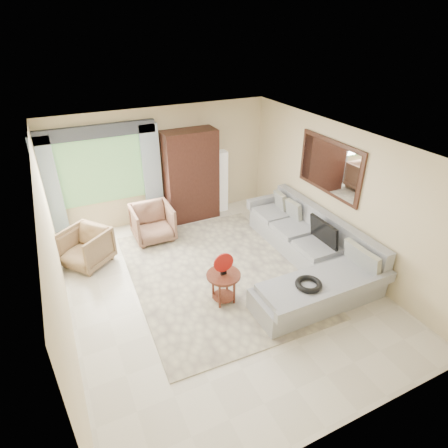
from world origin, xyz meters
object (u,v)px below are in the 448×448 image
coffee_table (224,287)px  armoire (191,176)px  sectional_sofa (309,254)px  tv_screen (324,232)px  armchair_left (86,248)px  floor_lamp (221,181)px  armchair_right (153,223)px  potted_plant (70,236)px

coffee_table → armoire: bearing=78.0°
sectional_sofa → tv_screen: 0.51m
armchair_left → armoire: bearing=72.1°
armoire → tv_screen: bearing=-62.9°
floor_lamp → armchair_right: bearing=-161.4°
tv_screen → floor_lamp: floor_lamp is taller
armchair_right → sectional_sofa: bearing=-43.7°
coffee_table → armchair_left: bearing=131.6°
armchair_right → armoire: (1.13, 0.59, 0.66)m
armchair_right → floor_lamp: 2.07m
coffee_table → armoire: (0.66, 3.10, 0.75)m
tv_screen → floor_lamp: (-0.70, 2.99, 0.03)m
armoire → floor_lamp: (0.80, 0.06, -0.30)m
sectional_sofa → floor_lamp: 3.03m
armchair_left → floor_lamp: 3.54m
armchair_right → tv_screen: bearing=-41.1°
coffee_table → floor_lamp: size_ratio=0.38×
coffee_table → armchair_left: armchair_left is taller
tv_screen → armoire: bearing=117.1°
tv_screen → potted_plant: (-4.29, 2.78, -0.48)m
coffee_table → armchair_left: size_ratio=0.69×
sectional_sofa → coffee_table: bearing=-173.8°
tv_screen → armchair_right: bearing=138.3°
sectional_sofa → tv_screen: (0.27, -0.04, 0.44)m
armchair_right → potted_plant: 1.72m
sectional_sofa → potted_plant: bearing=145.7°
armchair_left → armchair_right: bearing=66.1°
armchair_right → armoire: bearing=28.0°
armoire → potted_plant: bearing=-176.9°
sectional_sofa → floor_lamp: bearing=98.3°
sectional_sofa → coffee_table: sectional_sofa is taller
sectional_sofa → armchair_right: 3.31m
floor_lamp → armoire: bearing=-175.7°
sectional_sofa → tv_screen: bearing=-7.7°
tv_screen → armchair_left: bearing=154.1°
coffee_table → potted_plant: (-2.13, 2.95, -0.05)m
tv_screen → sectional_sofa: bearing=172.3°
armchair_right → armoire: size_ratio=0.40×
tv_screen → potted_plant: size_ratio=1.52×
armchair_left → armchair_right: armchair_right is taller
coffee_table → floor_lamp: floor_lamp is taller
coffee_table → armoire: 3.26m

